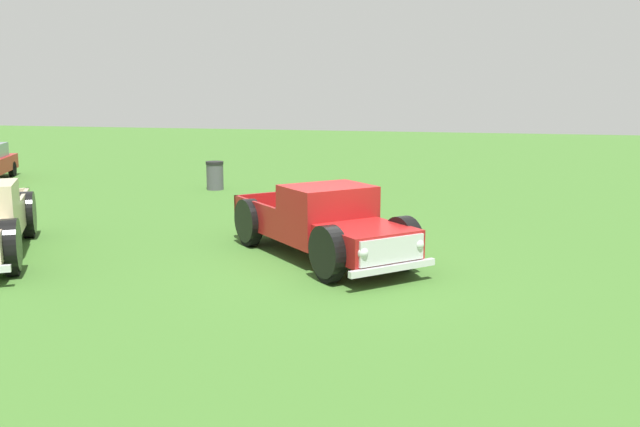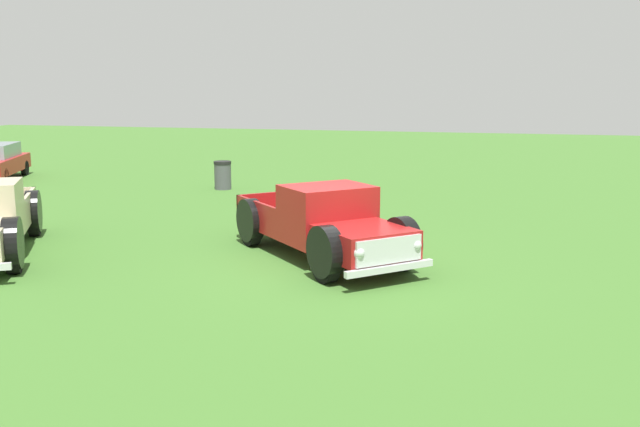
# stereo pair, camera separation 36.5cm
# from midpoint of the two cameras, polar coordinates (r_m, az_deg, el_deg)

# --- Properties ---
(ground_plane) EXTENTS (80.00, 80.00, 0.00)m
(ground_plane) POSITION_cam_midpoint_polar(r_m,az_deg,el_deg) (13.43, -0.02, -4.26)
(ground_plane) COLOR #3D6B28
(pickup_truck_foreground) EXTENTS (4.72, 4.68, 1.50)m
(pickup_truck_foreground) POSITION_cam_midpoint_polar(r_m,az_deg,el_deg) (13.57, -0.00, -1.00)
(pickup_truck_foreground) COLOR maroon
(pickup_truck_foreground) RESTS_ON ground_plane
(trash_can) EXTENTS (0.59, 0.59, 0.95)m
(trash_can) POSITION_cam_midpoint_polar(r_m,az_deg,el_deg) (23.34, -9.16, 3.14)
(trash_can) COLOR #4C4C51
(trash_can) RESTS_ON ground_plane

